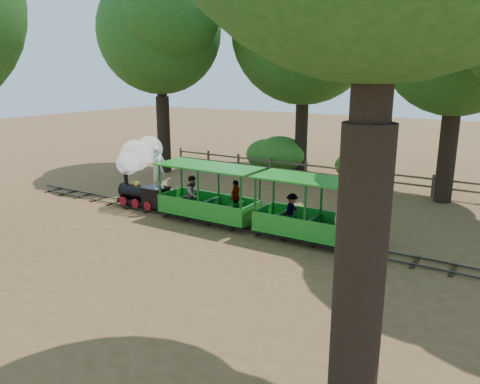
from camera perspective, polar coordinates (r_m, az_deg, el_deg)
The scene contains 12 objects.
ground at distance 16.47m, azimuth -0.30°, elevation -4.34°, with size 90.00×90.00×0.00m, color brown.
track at distance 16.45m, azimuth -0.30°, elevation -4.11°, with size 22.00×1.00×0.10m.
locomotive at distance 18.86m, azimuth -12.09°, elevation 3.02°, with size 2.64×1.22×2.97m.
carriage_front at distance 16.86m, azimuth -3.81°, elevation -0.96°, with size 3.83×1.56×1.99m.
carriage_rear at distance 14.93m, azimuth 9.04°, elevation -3.21°, with size 3.83×1.56×1.99m.
oak_nw at distance 25.72m, azimuth -9.73°, elevation 19.42°, with size 7.91×6.96×10.48m.
oak_nc at distance 25.16m, azimuth 7.94°, elevation 19.82°, with size 9.28×8.16×11.05m.
oak_ne at distance 21.02m, azimuth 25.27°, elevation 17.32°, with size 7.46×6.56×9.53m.
fence at distance 23.25m, azimuth 10.29°, elevation 2.47°, with size 18.10×0.10×1.00m.
shrub_west at distance 25.99m, azimuth 3.35°, elevation 4.56°, with size 2.49×1.92×1.72m, color #2D6B1E.
shrub_mid_w at distance 25.60m, azimuth 4.95°, elevation 4.63°, with size 2.82×2.17×1.95m, color #2D6B1E.
shrub_mid_e at distance 24.05m, azimuth 13.97°, elevation 3.07°, with size 2.15×1.65×1.49m, color #2D6B1E.
Camera 1 is at (8.33, -13.19, 5.29)m, focal length 35.00 mm.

